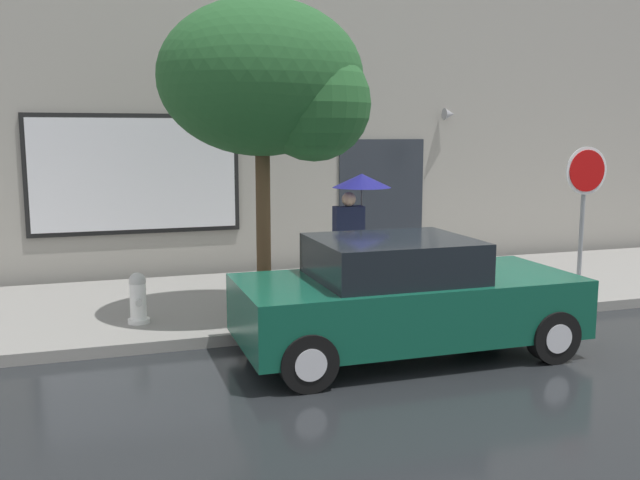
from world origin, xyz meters
The scene contains 8 objects.
ground_plane centered at (0.00, 0.00, 0.00)m, with size 60.00×60.00×0.00m, color black.
sidewalk centered at (0.00, 3.00, 0.07)m, with size 20.00×4.00×0.15m, color gray.
building_facade centered at (-0.03, 5.50, 3.48)m, with size 20.00×0.67×7.00m.
parked_car centered at (-0.26, 0.02, 0.72)m, with size 4.16×1.90×1.46m.
fire_hydrant centered at (-3.32, 1.96, 0.49)m, with size 0.30×0.44×0.70m.
pedestrian_with_umbrella centered at (0.17, 2.77, 1.66)m, with size 0.94×0.94×1.93m.
street_tree centered at (-1.45, 1.81, 3.38)m, with size 2.83×2.41×4.38m.
stop_sign centered at (3.61, 1.63, 1.81)m, with size 0.76×0.10×2.36m.
Camera 1 is at (-3.79, -7.55, 2.71)m, focal length 38.92 mm.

